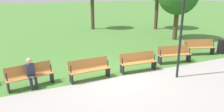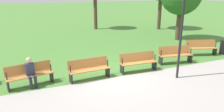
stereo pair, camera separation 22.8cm
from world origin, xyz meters
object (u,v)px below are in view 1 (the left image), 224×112
(bench_0, at_px, (199,47))
(person_seated, at_px, (31,72))
(bench_2, at_px, (138,61))
(bench_4, at_px, (30,75))
(trash_bin, at_px, (221,47))
(bench_3, at_px, (89,69))
(lamp_post, at_px, (183,11))
(bench_1, at_px, (174,54))

(bench_0, distance_m, person_seated, 9.50)
(bench_2, distance_m, bench_4, 4.80)
(trash_bin, bearing_deg, bench_3, 3.27)
(bench_3, distance_m, person_seated, 2.35)
(bench_3, relative_size, person_seated, 1.52)
(bench_4, height_order, lamp_post, lamp_post)
(person_seated, distance_m, lamp_post, 6.53)
(bench_2, xyz_separation_m, lamp_post, (-1.19, 1.39, 2.40))
(bench_1, distance_m, person_seated, 7.14)
(lamp_post, relative_size, trash_bin, 4.89)
(bench_0, relative_size, lamp_post, 0.45)
(lamp_post, height_order, trash_bin, lamp_post)
(bench_4, bearing_deg, person_seated, 97.76)
(bench_2, distance_m, lamp_post, 3.02)
(bench_0, distance_m, trash_bin, 1.46)
(bench_0, height_order, bench_4, same)
(bench_3, height_order, lamp_post, lamp_post)
(trash_bin, bearing_deg, person_seated, 1.75)
(bench_1, relative_size, bench_3, 1.02)
(bench_0, height_order, person_seated, person_seated)
(bench_1, height_order, person_seated, person_seated)
(bench_2, height_order, person_seated, person_seated)
(bench_0, height_order, bench_2, same)
(bench_0, height_order, bench_3, same)
(bench_4, bearing_deg, bench_1, 169.45)
(bench_1, xyz_separation_m, bench_3, (4.79, 0.29, 0.00))
(lamp_post, distance_m, trash_bin, 5.83)
(bench_4, bearing_deg, lamp_post, 153.76)
(bench_3, xyz_separation_m, bench_4, (2.39, -0.29, 0.00))
(trash_bin, bearing_deg, lamp_post, 20.75)
(bench_0, relative_size, bench_2, 1.02)
(bench_0, relative_size, bench_1, 1.00)
(bench_3, xyz_separation_m, person_seated, (2.34, -0.16, 0.16))
(bench_4, relative_size, trash_bin, 2.19)
(bench_2, relative_size, bench_4, 0.98)
(bench_0, distance_m, bench_3, 7.18)
(bench_0, distance_m, bench_4, 9.53)
(bench_2, distance_m, person_seated, 4.75)
(bench_1, distance_m, bench_4, 7.18)
(lamp_post, bearing_deg, trash_bin, -159.25)
(lamp_post, xyz_separation_m, trash_bin, (-4.95, -1.87, -2.45))
(bench_3, bearing_deg, lamp_post, 155.37)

